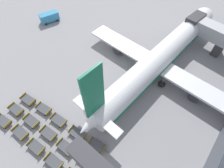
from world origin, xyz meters
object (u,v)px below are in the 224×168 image
baggage_dolly_row_mid_b_col_c (59,120)px  service_van (49,17)px  baggage_dolly_row_near_col_b (20,133)px  baggage_dolly_row_mid_b_col_e (97,145)px  baggage_dolly_row_near_col_c (36,147)px  baggage_dolly_row_mid_a_col_e (86,160)px  airplane (159,58)px  baggage_dolly_row_mid_b_col_b (44,109)px  baggage_dolly_row_mid_a_col_a (16,110)px  baggage_dolly_row_mid_a_col_d (66,147)px  baggage_dolly_row_mid_a_col_b (31,121)px  baggage_dolly_row_mid_b_col_a (28,100)px  baggage_dolly_row_near_col_d (54,162)px  baggage_dolly_row_near_col_a (3,121)px  baggage_dolly_row_mid_a_col_c (49,133)px  baggage_dolly_row_mid_b_col_d (77,133)px

baggage_dolly_row_mid_b_col_c → service_van: bearing=144.4°
baggage_dolly_row_near_col_b → baggage_dolly_row_mid_b_col_e: size_ratio=0.99×
baggage_dolly_row_near_col_c → baggage_dolly_row_mid_b_col_e: (6.76, 5.95, 0.00)m
baggage_dolly_row_near_col_b → baggage_dolly_row_mid_b_col_e: bearing=30.6°
baggage_dolly_row_near_col_b → baggage_dolly_row_mid_a_col_e: 11.39m
airplane → baggage_dolly_row_near_col_b: (-9.24, -25.54, -2.59)m
airplane → baggage_dolly_row_mid_b_col_b: airplane is taller
baggage_dolly_row_mid_a_col_a → baggage_dolly_row_mid_a_col_d: same height
baggage_dolly_row_mid_a_col_e → baggage_dolly_row_mid_b_col_b: size_ratio=0.99×
baggage_dolly_row_mid_a_col_b → baggage_dolly_row_mid_b_col_e: bearing=20.0°
baggage_dolly_row_near_col_c → baggage_dolly_row_mid_a_col_a: size_ratio=1.00×
service_van → baggage_dolly_row_mid_a_col_b: size_ratio=1.49×
baggage_dolly_row_mid_a_col_d → baggage_dolly_row_mid_b_col_a: bearing=173.8°
baggage_dolly_row_near_col_b → baggage_dolly_row_mid_b_col_b: 4.98m
baggage_dolly_row_near_col_c → baggage_dolly_row_mid_b_col_b: (-4.39, 4.68, 0.00)m
baggage_dolly_row_mid_a_col_d → baggage_dolly_row_mid_a_col_e: same height
airplane → baggage_dolly_row_mid_b_col_b: bearing=-115.6°
baggage_dolly_row_mid_a_col_d → service_van: bearing=145.5°
service_van → baggage_dolly_row_near_col_d: bearing=-37.4°
baggage_dolly_row_near_col_a → baggage_dolly_row_near_col_d: 11.33m
baggage_dolly_row_near_col_a → baggage_dolly_row_near_col_d: bearing=6.5°
airplane → baggage_dolly_row_mid_b_col_e: bearing=-86.2°
baggage_dolly_row_mid_a_col_e → baggage_dolly_row_mid_a_col_c: bearing=-172.7°
baggage_dolly_row_mid_b_col_c → baggage_dolly_row_near_col_a: bearing=-139.2°
baggage_dolly_row_near_col_c → baggage_dolly_row_mid_a_col_c: bearing=95.8°
baggage_dolly_row_near_col_a → baggage_dolly_row_mid_a_col_b: 4.59m
baggage_dolly_row_mid_b_col_c → baggage_dolly_row_mid_a_col_c: bearing=-77.2°
baggage_dolly_row_mid_a_col_d → baggage_dolly_row_mid_a_col_b: bearing=-174.0°
baggage_dolly_row_near_col_b → baggage_dolly_row_mid_b_col_c: (2.94, 5.19, 0.00)m
baggage_dolly_row_mid_b_col_b → baggage_dolly_row_mid_a_col_b: bearing=-83.2°
baggage_dolly_row_near_col_c → baggage_dolly_row_mid_b_col_e: same height
baggage_dolly_row_near_col_d → baggage_dolly_row_mid_b_col_d: 5.03m
baggage_dolly_row_mid_b_col_e → service_van: bearing=152.8°
baggage_dolly_row_near_col_c → baggage_dolly_row_mid_b_col_e: bearing=41.4°
baggage_dolly_row_mid_a_col_a → baggage_dolly_row_mid_b_col_d: same height
baggage_dolly_row_mid_a_col_c → baggage_dolly_row_mid_b_col_d: same height
baggage_dolly_row_mid_b_col_a → baggage_dolly_row_mid_b_col_e: 14.90m
baggage_dolly_row_mid_a_col_d → baggage_dolly_row_mid_b_col_b: (-7.78, 1.89, 0.00)m
baggage_dolly_row_mid_a_col_b → baggage_dolly_row_mid_a_col_d: (7.46, 0.78, 0.00)m
baggage_dolly_row_near_col_a → baggage_dolly_row_mid_a_col_c: (7.34, 3.41, 0.00)m
baggage_dolly_row_near_col_b → baggage_dolly_row_mid_b_col_c: bearing=60.5°
baggage_dolly_row_mid_b_col_a → baggage_dolly_row_near_col_b: bearing=-45.2°
baggage_dolly_row_near_col_c → baggage_dolly_row_near_col_d: bearing=5.3°
baggage_dolly_row_mid_b_col_b → service_van: bearing=139.5°
airplane → baggage_dolly_row_mid_b_col_d: bearing=-96.6°
service_van → baggage_dolly_row_mid_b_col_d: (28.05, -16.83, -0.76)m
baggage_dolly_row_mid_a_col_a → baggage_dolly_row_mid_b_col_a: size_ratio=1.00×
airplane → baggage_dolly_row_mid_a_col_e: bearing=-85.9°
baggage_dolly_row_mid_a_col_b → baggage_dolly_row_mid_a_col_c: same height
baggage_dolly_row_mid_b_col_c → baggage_dolly_row_mid_b_col_d: same height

